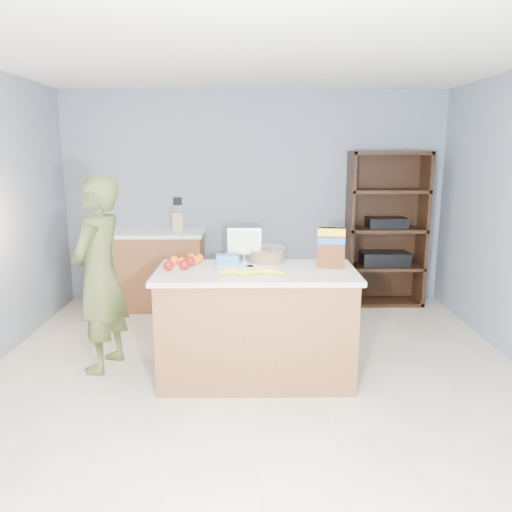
{
  "coord_description": "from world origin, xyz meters",
  "views": [
    {
      "loc": [
        -0.04,
        -3.47,
        1.82
      ],
      "look_at": [
        0.0,
        0.35,
        1.0
      ],
      "focal_mm": 35.0,
      "sensor_mm": 36.0,
      "label": 1
    }
  ],
  "objects_px": {
    "cereal_box": "(331,245)",
    "shelving_unit": "(385,232)",
    "person": "(100,275)",
    "tv": "(244,243)",
    "counter_peninsula": "(256,329)"
  },
  "relations": [
    {
      "from": "cereal_box",
      "to": "shelving_unit",
      "type": "bearing_deg",
      "value": 64.23
    },
    {
      "from": "person",
      "to": "cereal_box",
      "type": "xyz_separation_m",
      "value": [
        1.87,
        -0.15,
        0.27
      ]
    },
    {
      "from": "person",
      "to": "shelving_unit",
      "type": "bearing_deg",
      "value": 136.82
    },
    {
      "from": "cereal_box",
      "to": "tv",
      "type": "bearing_deg",
      "value": 159.9
    },
    {
      "from": "tv",
      "to": "cereal_box",
      "type": "height_order",
      "value": "cereal_box"
    },
    {
      "from": "tv",
      "to": "person",
      "type": "bearing_deg",
      "value": -175.05
    },
    {
      "from": "shelving_unit",
      "to": "tv",
      "type": "bearing_deg",
      "value": -133.43
    },
    {
      "from": "shelving_unit",
      "to": "tv",
      "type": "distance_m",
      "value": 2.4
    },
    {
      "from": "tv",
      "to": "cereal_box",
      "type": "distance_m",
      "value": 0.73
    },
    {
      "from": "counter_peninsula",
      "to": "person",
      "type": "distance_m",
      "value": 1.36
    },
    {
      "from": "shelving_unit",
      "to": "cereal_box",
      "type": "height_order",
      "value": "shelving_unit"
    },
    {
      "from": "counter_peninsula",
      "to": "shelving_unit",
      "type": "relative_size",
      "value": 0.87
    },
    {
      "from": "shelving_unit",
      "to": "person",
      "type": "height_order",
      "value": "shelving_unit"
    },
    {
      "from": "shelving_unit",
      "to": "cereal_box",
      "type": "relative_size",
      "value": 5.63
    },
    {
      "from": "counter_peninsula",
      "to": "cereal_box",
      "type": "bearing_deg",
      "value": 5.97
    }
  ]
}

